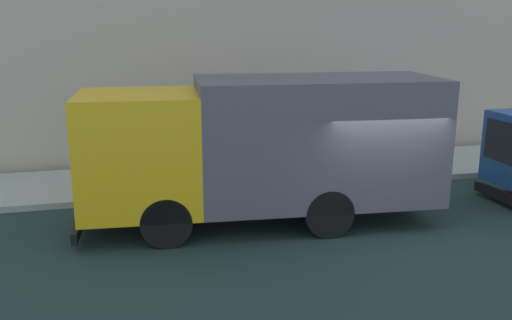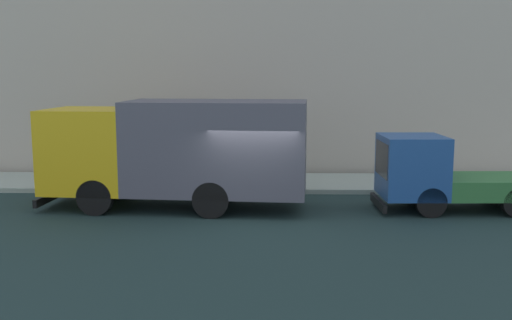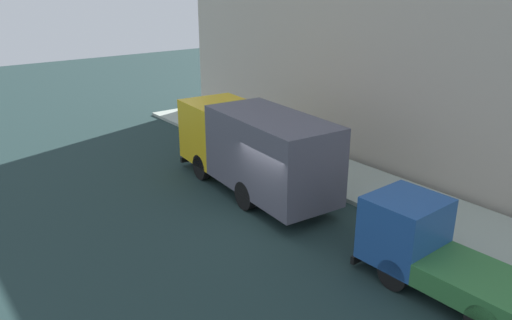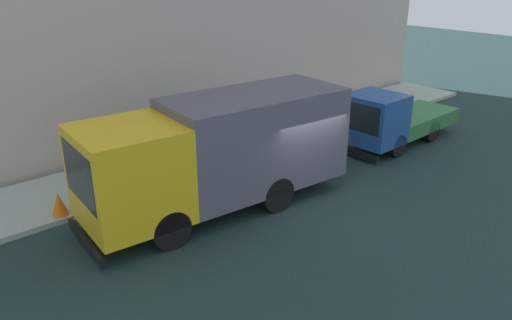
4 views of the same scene
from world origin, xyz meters
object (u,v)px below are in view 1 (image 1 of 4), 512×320
pedestrian_walking (196,150)px  large_utility_truck (264,144)px  traffic_cone_orange (92,185)px  street_sign_post (207,134)px

pedestrian_walking → large_utility_truck: bearing=123.2°
large_utility_truck → traffic_cone_orange: large_utility_truck is taller
pedestrian_walking → street_sign_post: size_ratio=0.66×
large_utility_truck → street_sign_post: (2.51, 0.86, -0.20)m
pedestrian_walking → street_sign_post: 0.98m
large_utility_truck → pedestrian_walking: (3.25, 1.07, -0.80)m
pedestrian_walking → traffic_cone_orange: pedestrian_walking is taller
pedestrian_walking → traffic_cone_orange: size_ratio=2.49×
large_utility_truck → traffic_cone_orange: (2.35, 3.82, -1.33)m
large_utility_truck → traffic_cone_orange: size_ratio=12.38×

